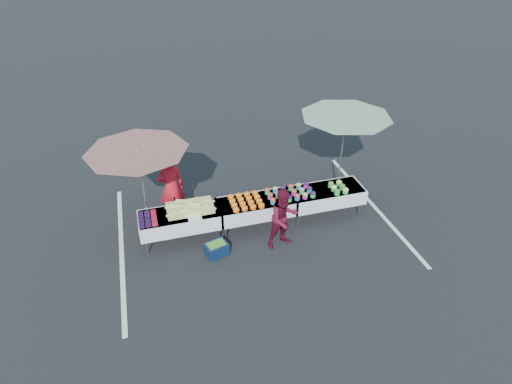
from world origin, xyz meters
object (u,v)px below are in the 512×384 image
object	(u,v)px
table_center	(256,207)
umbrella_right	(345,123)
table_left	(180,219)
vendor	(171,187)
customer	(284,218)
umbrella_left	(138,158)
table_right	(326,195)
storage_bin	(217,249)

from	to	relation	value
table_center	umbrella_right	bearing A→B (deg)	16.53
table_left	vendor	size ratio (longest dim) A/B	1.04
customer	umbrella_left	xyz separation A→B (m)	(-2.91, 1.25, 1.31)
table_right	umbrella_left	world-z (taller)	umbrella_left
table_right	vendor	bearing A→B (deg)	166.05
umbrella_left	table_center	bearing A→B (deg)	-9.72
vendor	table_center	bearing A→B (deg)	146.40
customer	umbrella_left	size ratio (longest dim) A/B	0.66
storage_bin	table_left	bearing A→B (deg)	116.36
customer	umbrella_right	world-z (taller)	umbrella_right
table_center	table_left	bearing A→B (deg)	180.00
vendor	umbrella_left	xyz separation A→B (m)	(-0.64, -0.48, 1.16)
table_center	vendor	xyz separation A→B (m)	(-1.86, 0.91, 0.32)
umbrella_right	storage_bin	size ratio (longest dim) A/B	4.52
table_right	umbrella_left	xyz separation A→B (m)	(-4.30, 0.43, 1.47)
table_right	umbrella_left	distance (m)	4.56
umbrella_left	customer	bearing A→B (deg)	-23.23
umbrella_right	storage_bin	world-z (taller)	umbrella_right
table_left	vendor	bearing A→B (deg)	93.91
table_right	customer	world-z (taller)	customer
table_left	storage_bin	bearing A→B (deg)	-48.50
umbrella_right	storage_bin	bearing A→B (deg)	-157.66
table_center	customer	bearing A→B (deg)	-63.48
customer	umbrella_left	distance (m)	3.43
table_center	customer	size ratio (longest dim) A/B	1.25
table_left	table_right	xyz separation A→B (m)	(3.60, 0.00, 0.00)
umbrella_left	storage_bin	xyz separation A→B (m)	(1.37, -1.18, -1.89)
vendor	customer	size ratio (longest dim) A/B	1.20
vendor	customer	bearing A→B (deg)	135.14
table_center	storage_bin	size ratio (longest dim) A/B	3.37
table_center	table_right	xyz separation A→B (m)	(1.80, 0.00, 0.00)
vendor	storage_bin	size ratio (longest dim) A/B	3.25
table_left	customer	xyz separation A→B (m)	(2.21, -0.82, 0.16)
table_right	umbrella_right	bearing A→B (deg)	46.66
table_center	table_right	world-z (taller)	same
umbrella_left	umbrella_right	distance (m)	5.01
umbrella_left	table_right	bearing A→B (deg)	-5.69
umbrella_left	storage_bin	world-z (taller)	umbrella_left
table_left	umbrella_right	bearing A→B (deg)	9.79
table_left	table_right	world-z (taller)	same
vendor	customer	world-z (taller)	vendor
table_left	storage_bin	world-z (taller)	table_left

